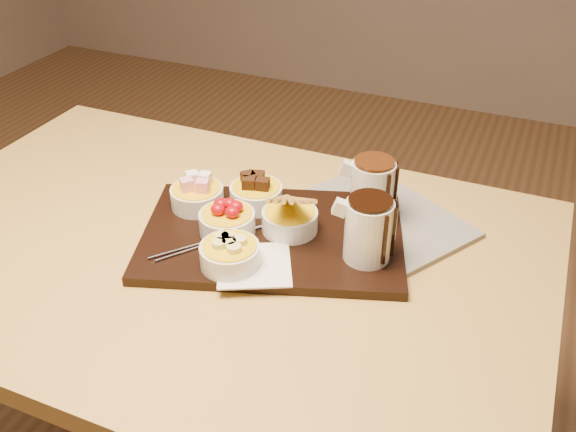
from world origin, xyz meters
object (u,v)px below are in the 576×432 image
at_px(serving_board, 273,236).
at_px(pitcher_dark_chocolate, 368,231).
at_px(dining_table, 210,286).
at_px(pitcher_milk_chocolate, 372,190).
at_px(bowl_strawberries, 227,223).
at_px(newspaper, 375,219).

bearing_deg(serving_board, pitcher_dark_chocolate, -19.98).
height_order(dining_table, pitcher_milk_chocolate, pitcher_milk_chocolate).
height_order(bowl_strawberries, pitcher_milk_chocolate, pitcher_milk_chocolate).
relative_size(bowl_strawberries, pitcher_milk_chocolate, 0.92).
height_order(dining_table, newspaper, newspaper).
xyz_separation_m(serving_board, newspaper, (0.15, 0.13, -0.00)).
distance_m(serving_board, bowl_strawberries, 0.08).
xyz_separation_m(pitcher_milk_chocolate, newspaper, (0.01, 0.01, -0.07)).
distance_m(dining_table, newspaper, 0.33).
bearing_deg(bowl_strawberries, serving_board, 21.90).
relative_size(serving_board, pitcher_dark_chocolate, 4.24).
height_order(pitcher_milk_chocolate, newspaper, pitcher_milk_chocolate).
xyz_separation_m(dining_table, pitcher_milk_chocolate, (0.25, 0.18, 0.17)).
relative_size(serving_board, newspaper, 1.47).
bearing_deg(pitcher_dark_chocolate, dining_table, 171.75).
xyz_separation_m(bowl_strawberries, newspaper, (0.23, 0.16, -0.03)).
xyz_separation_m(serving_board, bowl_strawberries, (-0.07, -0.03, 0.03)).
bearing_deg(newspaper, bowl_strawberries, -113.69).
height_order(serving_board, bowl_strawberries, bowl_strawberries).
xyz_separation_m(serving_board, pitcher_milk_chocolate, (0.14, 0.12, 0.06)).
bearing_deg(bowl_strawberries, pitcher_dark_chocolate, 5.67).
distance_m(bowl_strawberries, pitcher_milk_chocolate, 0.27).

